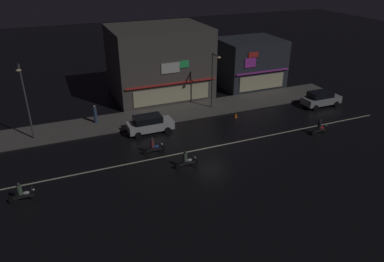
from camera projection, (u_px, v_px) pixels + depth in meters
The scene contains 15 objects.
ground_plane at pixel (213, 147), 31.78m from camera, with size 140.00×140.00×0.00m, color black.
lane_divider_stripe at pixel (213, 147), 31.77m from camera, with size 36.60×0.16×0.01m, color beige.
sidewalk_far at pixel (179, 112), 38.63m from camera, with size 38.53×4.42×0.14m, color #5B5954.
storefront_left_block at pixel (249, 63), 45.81m from camera, with size 7.60×6.45×5.85m.
storefront_center_block at pixel (159, 61), 42.37m from camera, with size 10.90×8.86×7.98m.
streetlamp_west at pixel (25, 97), 31.04m from camera, with size 0.44×1.64×6.91m.
streetlamp_mid at pixel (213, 76), 37.94m from camera, with size 0.44×1.64×6.04m.
pedestrian_on_sidewalk at pixel (95, 115), 35.73m from camera, with size 0.35×0.35×1.84m.
parked_car_near_kerb at pixel (150, 124), 34.09m from camera, with size 4.30×1.98×1.67m.
parked_car_trailing at pixel (321, 98), 40.11m from camera, with size 4.30×1.98×1.67m.
motorcycle_lead at pixel (22, 194), 24.49m from camera, with size 1.90×0.60×1.52m.
motorcycle_following at pixel (186, 161), 28.42m from camera, with size 1.90×0.60×1.52m.
motorcycle_opposite_lane at pixel (154, 147), 30.46m from camera, with size 1.90×0.60×1.52m.
motorcycle_trailing_far at pixel (320, 128), 33.77m from camera, with size 1.90×0.60×1.52m.
traffic_cone at pixel (236, 115), 37.44m from camera, with size 0.36×0.36×0.55m, color orange.
Camera 1 is at (-12.40, -25.14, 15.15)m, focal length 33.89 mm.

